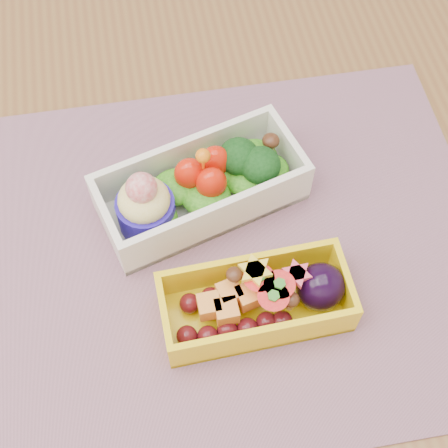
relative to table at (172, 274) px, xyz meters
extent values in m
plane|color=olive|center=(0.00, 0.00, -0.65)|extent=(3.00, 3.00, 0.00)
cube|color=brown|center=(0.00, 0.00, 0.08)|extent=(1.20, 0.80, 0.04)
cube|color=gray|center=(0.04, -0.03, 0.10)|extent=(0.51, 0.39, 0.00)
cube|color=white|center=(0.04, 0.02, 0.13)|extent=(0.21, 0.13, 0.05)
ellipsoid|color=#60BB26|center=(0.04, 0.02, 0.12)|extent=(0.19, 0.12, 0.02)
cylinder|color=#2716AA|center=(-0.01, 0.00, 0.13)|extent=(0.05, 0.05, 0.03)
sphere|color=red|center=(-0.01, 0.00, 0.17)|extent=(0.03, 0.03, 0.03)
ellipsoid|color=red|center=(0.03, 0.03, 0.14)|extent=(0.03, 0.02, 0.04)
ellipsoid|color=red|center=(0.05, 0.01, 0.14)|extent=(0.03, 0.02, 0.04)
ellipsoid|color=red|center=(0.06, 0.04, 0.14)|extent=(0.03, 0.02, 0.04)
sphere|color=orange|center=(0.04, 0.02, 0.17)|extent=(0.01, 0.01, 0.01)
ellipsoid|color=black|center=(0.08, 0.04, 0.14)|extent=(0.04, 0.04, 0.03)
ellipsoid|color=black|center=(0.10, 0.03, 0.14)|extent=(0.04, 0.04, 0.03)
ellipsoid|color=#3F2111|center=(0.11, 0.05, 0.15)|extent=(0.02, 0.02, 0.01)
cube|color=yellow|center=(0.07, -0.10, 0.12)|extent=(0.16, 0.07, 0.04)
ellipsoid|color=#4D0E13|center=(0.03, -0.10, 0.12)|extent=(0.09, 0.04, 0.02)
cube|color=orange|center=(0.04, -0.10, 0.13)|extent=(0.04, 0.03, 0.02)
cone|color=red|center=(0.07, -0.09, 0.14)|extent=(0.03, 0.03, 0.03)
cone|color=red|center=(0.08, -0.10, 0.14)|extent=(0.03, 0.03, 0.03)
cone|color=red|center=(0.08, -0.11, 0.14)|extent=(0.03, 0.03, 0.03)
cylinder|color=yellow|center=(0.07, -0.08, 0.15)|extent=(0.03, 0.03, 0.01)
cylinder|color=#E53F5B|center=(0.10, -0.09, 0.15)|extent=(0.03, 0.03, 0.01)
ellipsoid|color=#3F2111|center=(0.05, -0.08, 0.13)|extent=(0.01, 0.01, 0.01)
ellipsoid|color=#3F2111|center=(0.09, -0.11, 0.13)|extent=(0.01, 0.01, 0.01)
ellipsoid|color=black|center=(0.12, -0.10, 0.13)|extent=(0.04, 0.04, 0.05)
camera|label=1|loc=(0.00, -0.30, 0.62)|focal=51.10mm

